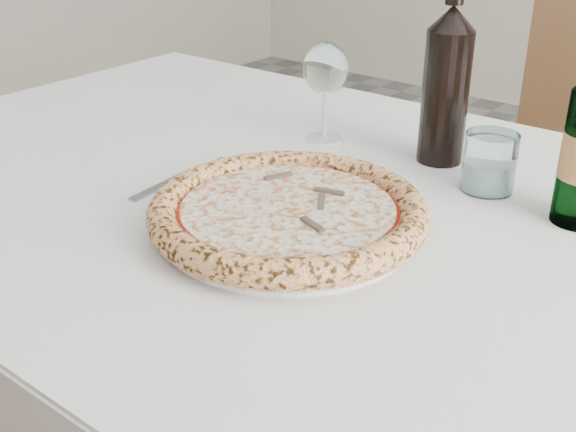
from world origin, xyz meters
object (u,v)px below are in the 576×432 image
(plate, at_px, (288,224))
(tumbler, at_px, (489,166))
(wine_glass, at_px, (325,71))
(dining_table, at_px, (334,256))
(wine_bottle, at_px, (446,83))
(pizza, at_px, (288,211))

(plate, distance_m, tumbler, 0.30)
(wine_glass, distance_m, tumbler, 0.31)
(dining_table, relative_size, wine_bottle, 5.73)
(plate, bearing_deg, wine_glass, 119.04)
(pizza, bearing_deg, dining_table, 90.00)
(plate, relative_size, pizza, 0.90)
(dining_table, bearing_deg, tumbler, 52.07)
(plate, height_order, pizza, pizza)
(dining_table, xyz_separation_m, tumbler, (0.13, 0.17, 0.11))
(pizza, bearing_deg, plate, -19.36)
(plate, height_order, tumbler, tumbler)
(dining_table, xyz_separation_m, plate, (0.00, -0.10, 0.09))
(wine_glass, bearing_deg, wine_bottle, 11.66)
(wine_glass, xyz_separation_m, tumbler, (0.29, -0.02, -0.08))
(wine_glass, bearing_deg, plate, -60.96)
(pizza, xyz_separation_m, wine_glass, (-0.16, 0.29, 0.09))
(wine_bottle, bearing_deg, dining_table, -97.35)
(plate, xyz_separation_m, pizza, (-0.00, 0.00, 0.02))
(plate, height_order, wine_glass, wine_glass)
(dining_table, distance_m, pizza, 0.15)
(wine_bottle, bearing_deg, pizza, -95.13)
(dining_table, xyz_separation_m, wine_glass, (-0.16, 0.19, 0.19))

